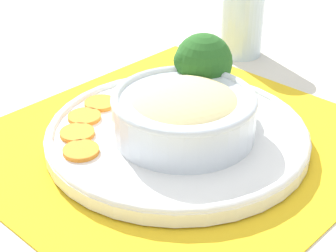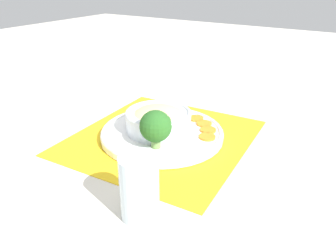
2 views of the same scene
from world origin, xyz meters
TOP-DOWN VIEW (x-y plane):
  - ground_plane at (0.00, 0.00)m, footprint 4.00×4.00m
  - placemat at (0.00, 0.00)m, footprint 0.48×0.45m
  - plate at (0.00, 0.00)m, footprint 0.32×0.32m
  - bowl at (0.00, -0.01)m, footprint 0.17×0.17m
  - broccoli_floret at (0.08, 0.04)m, footprint 0.08×0.08m
  - carrot_slice_near at (-0.03, 0.12)m, footprint 0.04×0.04m
  - carrot_slice_middle at (-0.06, 0.10)m, footprint 0.04×0.04m
  - carrot_slice_far at (-0.09, 0.08)m, footprint 0.04×0.04m
  - carrot_slice_extra at (-0.11, 0.04)m, footprint 0.04×0.04m
  - water_glass at (0.27, 0.13)m, footprint 0.07×0.07m

SIDE VIEW (x-z plane):
  - ground_plane at x=0.00m, z-range 0.00..0.00m
  - placemat at x=0.00m, z-range 0.00..0.00m
  - plate at x=0.00m, z-range 0.00..0.03m
  - carrot_slice_near at x=-0.03m, z-range 0.02..0.03m
  - carrot_slice_middle at x=-0.06m, z-range 0.02..0.03m
  - carrot_slice_far at x=-0.09m, z-range 0.02..0.03m
  - carrot_slice_extra at x=-0.11m, z-range 0.02..0.03m
  - bowl at x=0.00m, z-range 0.02..0.08m
  - water_glass at x=0.27m, z-range -0.01..0.11m
  - broccoli_floret at x=0.08m, z-range 0.03..0.12m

